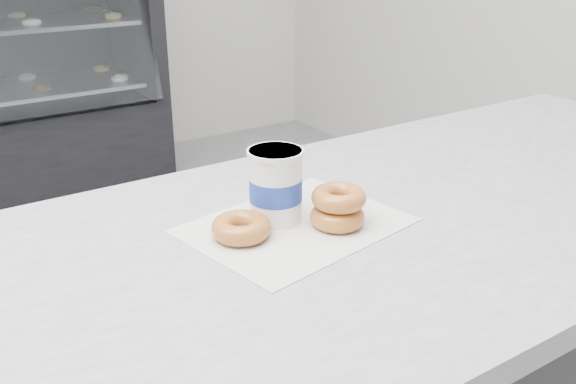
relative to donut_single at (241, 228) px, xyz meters
name	(u,v)px	position (x,y,z in m)	size (l,w,h in m)	color
wax_paper	(296,225)	(0.10, -0.01, -0.02)	(0.34, 0.26, 0.00)	silver
donut_single	(241,228)	(0.00, 0.00, 0.00)	(0.09, 0.09, 0.03)	#D4783A
donut_stack	(338,207)	(0.15, -0.05, 0.01)	(0.12, 0.12, 0.06)	#D4783A
coffee_cup	(276,185)	(0.08, 0.03, 0.04)	(0.11, 0.11, 0.12)	white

